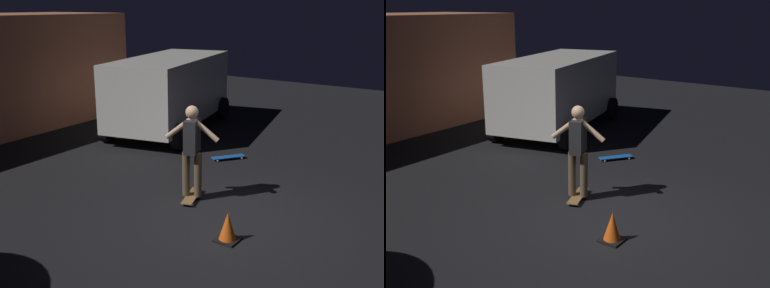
{
  "view_description": "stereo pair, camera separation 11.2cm",
  "coord_description": "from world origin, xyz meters",
  "views": [
    {
      "loc": [
        -6.01,
        -3.53,
        3.41
      ],
      "look_at": [
        0.42,
        0.92,
        1.05
      ],
      "focal_mm": 43.39,
      "sensor_mm": 36.0,
      "label": 1
    },
    {
      "loc": [
        -5.95,
        -3.62,
        3.41
      ],
      "look_at": [
        0.42,
        0.92,
        1.05
      ],
      "focal_mm": 43.39,
      "sensor_mm": 36.0,
      "label": 2
    }
  ],
  "objects": [
    {
      "name": "parked_van",
      "position": [
        4.15,
        4.24,
        1.16
      ],
      "size": [
        4.92,
        3.12,
        2.03
      ],
      "color": "silver",
      "rests_on": "ground_plane"
    },
    {
      "name": "ground_plane",
      "position": [
        0.0,
        0.0,
        0.0
      ],
      "size": [
        28.0,
        28.0,
        0.0
      ],
      "primitive_type": "plane",
      "color": "black"
    },
    {
      "name": "skateboard_spare",
      "position": [
        2.74,
        1.52,
        0.06
      ],
      "size": [
        0.75,
        0.62,
        0.07
      ],
      "color": "#1959B2",
      "rests_on": "ground_plane"
    },
    {
      "name": "traffic_cone",
      "position": [
        -0.56,
        -0.4,
        0.21
      ],
      "size": [
        0.34,
        0.34,
        0.46
      ],
      "color": "black",
      "rests_on": "ground_plane"
    },
    {
      "name": "skateboard_ridden",
      "position": [
        0.42,
        0.92,
        0.06
      ],
      "size": [
        0.8,
        0.44,
        0.07
      ],
      "color": "olive",
      "rests_on": "ground_plane"
    },
    {
      "name": "skater",
      "position": [
        0.42,
        0.92,
        1.04
      ],
      "size": [
        0.43,
        0.96,
        1.67
      ],
      "color": "brown",
      "rests_on": "skateboard_ridden"
    }
  ]
}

